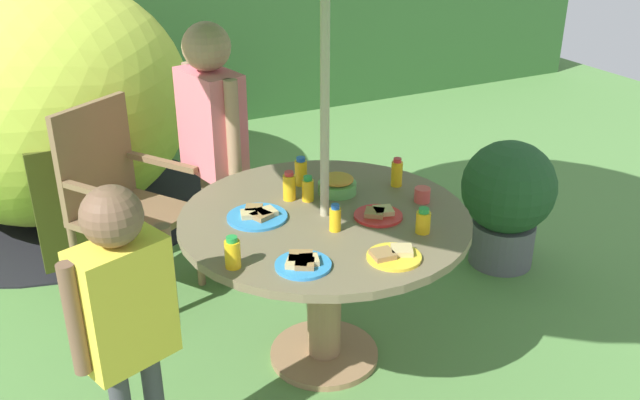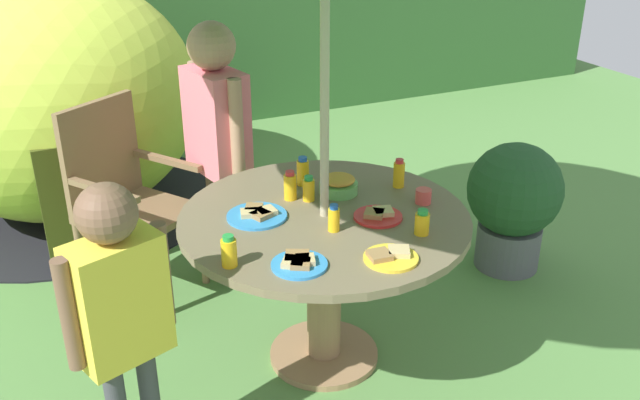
{
  "view_description": "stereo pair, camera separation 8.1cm",
  "coord_description": "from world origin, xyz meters",
  "views": [
    {
      "loc": [
        -1.16,
        -2.27,
        1.98
      ],
      "look_at": [
        -0.0,
        0.03,
        0.77
      ],
      "focal_mm": 39.17,
      "sensor_mm": 36.0,
      "label": 1
    },
    {
      "loc": [
        -1.08,
        -2.3,
        1.98
      ],
      "look_at": [
        -0.0,
        0.03,
        0.77
      ],
      "focal_mm": 39.17,
      "sensor_mm": 36.0,
      "label": 2
    }
  ],
  "objects": [
    {
      "name": "plate_back_edge",
      "position": [
        0.06,
        -0.42,
        0.72
      ],
      "size": [
        0.2,
        0.2,
        0.03
      ],
      "color": "yellow",
      "rests_on": "garden_table"
    },
    {
      "name": "juice_bottle_far_left",
      "position": [
        -0.07,
        0.2,
        0.77
      ],
      "size": [
        0.05,
        0.05,
        0.13
      ],
      "color": "yellow",
      "rests_on": "garden_table"
    },
    {
      "name": "plate_front_edge",
      "position": [
        0.19,
        -0.11,
        0.72
      ],
      "size": [
        0.2,
        0.2,
        0.03
      ],
      "color": "red",
      "rests_on": "garden_table"
    },
    {
      "name": "juice_bottle_mid_left",
      "position": [
        0.27,
        -0.3,
        0.76
      ],
      "size": [
        0.06,
        0.06,
        0.1
      ],
      "color": "yellow",
      "rests_on": "garden_table"
    },
    {
      "name": "ground_plane",
      "position": [
        0.0,
        0.0,
        -0.01
      ],
      "size": [
        10.0,
        10.0,
        0.02
      ],
      "primitive_type": "cube",
      "color": "#548442"
    },
    {
      "name": "wooden_chair",
      "position": [
        -0.65,
        0.97,
        0.54
      ],
      "size": [
        0.65,
        0.65,
        0.98
      ],
      "rotation": [
        0.0,
        0.0,
        0.59
      ],
      "color": "brown",
      "rests_on": "ground_plane"
    },
    {
      "name": "dome_tent",
      "position": [
        -0.84,
        2.15,
        0.73
      ],
      "size": [
        2.08,
        2.08,
        1.48
      ],
      "rotation": [
        0.0,
        0.0,
        0.05
      ],
      "color": "#B2C63F",
      "rests_on": "ground_plane"
    },
    {
      "name": "cup_near",
      "position": [
        0.43,
        -0.07,
        0.74
      ],
      "size": [
        0.07,
        0.07,
        0.06
      ],
      "primitive_type": "cylinder",
      "color": "#E04C47",
      "rests_on": "garden_table"
    },
    {
      "name": "juice_bottle_mid_right",
      "position": [
        -0.48,
        -0.22,
        0.77
      ],
      "size": [
        0.06,
        0.06,
        0.12
      ],
      "color": "yellow",
      "rests_on": "garden_table"
    },
    {
      "name": "juice_bottle_far_right",
      "position": [
        -0.0,
        0.16,
        0.76
      ],
      "size": [
        0.05,
        0.05,
        0.11
      ],
      "color": "yellow",
      "rests_on": "garden_table"
    },
    {
      "name": "garden_table",
      "position": [
        0.0,
        0.0,
        0.55
      ],
      "size": [
        1.19,
        1.19,
        0.71
      ],
      "color": "#93704C",
      "rests_on": "ground_plane"
    },
    {
      "name": "potted_plant",
      "position": [
        1.26,
        0.31,
        0.4
      ],
      "size": [
        0.5,
        0.5,
        0.71
      ],
      "color": "#595960",
      "rests_on": "ground_plane"
    },
    {
      "name": "juice_bottle_center_back",
      "position": [
        0.42,
        0.12,
        0.77
      ],
      "size": [
        0.05,
        0.05,
        0.13
      ],
      "color": "yellow",
      "rests_on": "garden_table"
    },
    {
      "name": "plate_near_left",
      "position": [
        -0.25,
        0.1,
        0.72
      ],
      "size": [
        0.25,
        0.25,
        0.03
      ],
      "color": "#338CD8",
      "rests_on": "garden_table"
    },
    {
      "name": "child_in_pink_shirt",
      "position": [
        -0.18,
        0.86,
        0.87
      ],
      "size": [
        0.26,
        0.45,
        1.36
      ],
      "rotation": [
        0.0,
        0.0,
        -1.37
      ],
      "color": "brown",
      "rests_on": "ground_plane"
    },
    {
      "name": "hedge_backdrop",
      "position": [
        0.0,
        3.59,
        0.91
      ],
      "size": [
        9.0,
        0.7,
        1.83
      ],
      "primitive_type": "cube",
      "color": "#33602D",
      "rests_on": "ground_plane"
    },
    {
      "name": "child_in_yellow_shirt",
      "position": [
        -0.88,
        -0.31,
        0.73
      ],
      "size": [
        0.37,
        0.25,
        1.14
      ],
      "rotation": [
        0.0,
        0.0,
        0.34
      ],
      "color": "#3F3F47",
      "rests_on": "ground_plane"
    },
    {
      "name": "juice_bottle_center_front",
      "position": [
        0.04,
        0.32,
        0.77
      ],
      "size": [
        0.06,
        0.06,
        0.13
      ],
      "color": "yellow",
      "rests_on": "garden_table"
    },
    {
      "name": "juice_bottle_spot_a",
      "position": [
        -0.02,
        -0.14,
        0.76
      ],
      "size": [
        0.05,
        0.05,
        0.11
      ],
      "color": "yellow",
      "rests_on": "garden_table"
    },
    {
      "name": "plate_near_right",
      "position": [
        -0.25,
        -0.33,
        0.73
      ],
      "size": [
        0.2,
        0.2,
        0.03
      ],
      "color": "#338CD8",
      "rests_on": "garden_table"
    },
    {
      "name": "snack_bowl",
      "position": [
        0.15,
        0.17,
        0.75
      ],
      "size": [
        0.17,
        0.17,
        0.09
      ],
      "color": "#66B259",
      "rests_on": "garden_table"
    }
  ]
}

